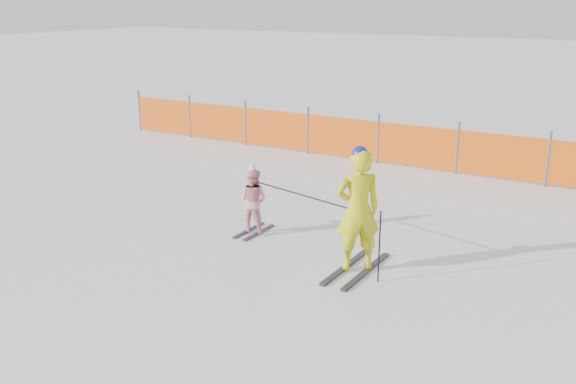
{
  "coord_description": "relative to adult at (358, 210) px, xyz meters",
  "views": [
    {
      "loc": [
        5.09,
        -7.9,
        3.99
      ],
      "look_at": [
        0.0,
        0.5,
        1.0
      ],
      "focal_mm": 40.0,
      "sensor_mm": 36.0,
      "label": 1
    }
  ],
  "objects": [
    {
      "name": "ground",
      "position": [
        -1.31,
        -0.35,
        -0.97
      ],
      "size": [
        120.0,
        120.0,
        0.0
      ],
      "primitive_type": "plane",
      "color": "white",
      "rests_on": "ground"
    },
    {
      "name": "adult",
      "position": [
        0.0,
        0.0,
        0.0
      ],
      "size": [
        0.8,
        1.57,
        1.94
      ],
      "color": "black",
      "rests_on": "ground"
    },
    {
      "name": "safety_fence",
      "position": [
        -2.51,
        6.27,
        -0.41
      ],
      "size": [
        15.96,
        0.06,
        1.25
      ],
      "color": "#595960",
      "rests_on": "ground"
    },
    {
      "name": "child",
      "position": [
        -2.26,
        0.55,
        -0.36
      ],
      "size": [
        0.58,
        0.91,
        1.32
      ],
      "color": "black",
      "rests_on": "ground"
    },
    {
      "name": "ski_poles",
      "position": [
        -0.59,
        0.11,
        -0.16
      ],
      "size": [
        2.6,
        0.75,
        1.09
      ],
      "color": "black",
      "rests_on": "ground"
    }
  ]
}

